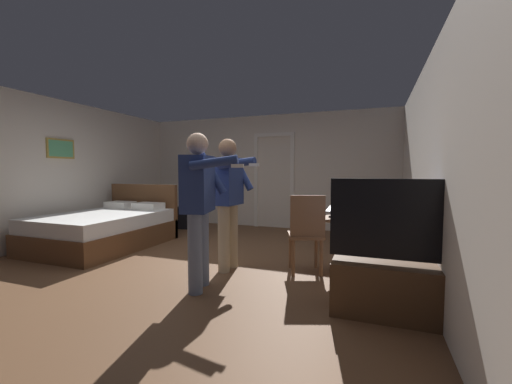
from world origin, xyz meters
name	(u,v)px	position (x,y,z in m)	size (l,w,h in m)	color
ground_plane	(189,265)	(0.00, 0.00, 0.00)	(7.01, 7.01, 0.00)	brown
wall_back	(266,172)	(0.00, 3.25, 1.27)	(5.98, 0.12, 2.54)	silver
wall_left	(36,172)	(-2.93, 0.00, 1.27)	(0.15, 6.61, 2.54)	silver
wall_right	(437,172)	(2.93, 0.00, 1.27)	(0.12, 6.61, 2.54)	silver
doorway_frame	(274,174)	(0.22, 3.17, 1.22)	(0.93, 0.08, 2.13)	white
bed	(107,228)	(-1.92, 0.46, 0.30)	(1.53, 2.09, 1.02)	brown
tv_flatscreen	(400,279)	(2.57, -0.69, 0.35)	(1.20, 0.40, 1.22)	#4C331E
side_table	(346,236)	(2.03, 0.39, 0.47)	(0.65, 0.65, 0.70)	brown
laptop	(343,214)	(1.99, 0.35, 0.75)	(0.40, 0.41, 0.17)	black
bottle_on_table	(359,211)	(2.17, 0.31, 0.80)	(0.06, 0.06, 0.24)	#16321B
wooden_chair	(306,231)	(1.57, 0.20, 0.54)	(0.54, 0.54, 0.99)	brown
person_blue_shirt	(199,199)	(0.59, -0.70, 0.98)	(0.77, 0.65, 1.68)	slate
person_striped_shirt	(229,195)	(0.59, 0.02, 0.97)	(0.67, 0.57, 1.69)	tan
suitcase_dark	(185,218)	(-1.62, 2.39, 0.23)	(0.58, 0.34, 0.46)	black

